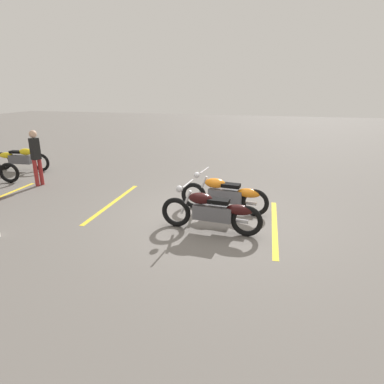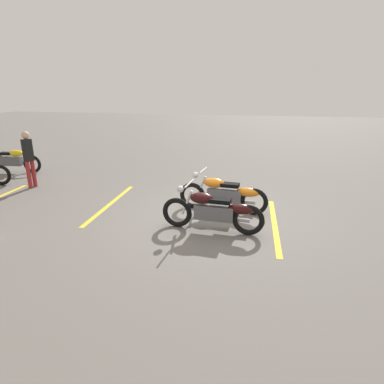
{
  "view_description": "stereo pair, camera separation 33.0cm",
  "coord_description": "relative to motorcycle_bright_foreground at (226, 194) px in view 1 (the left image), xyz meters",
  "views": [
    {
      "loc": [
        -1.41,
        7.01,
        2.97
      ],
      "look_at": [
        0.45,
        0.0,
        0.65
      ],
      "focal_mm": 30.8,
      "sensor_mm": 36.0,
      "label": 1
    },
    {
      "loc": [
        -1.09,
        7.09,
        2.97
      ],
      "look_at": [
        0.45,
        0.0,
        0.65
      ],
      "focal_mm": 30.8,
      "sensor_mm": 36.0,
      "label": 2
    }
  ],
  "objects": [
    {
      "name": "parking_stripe_near",
      "position": [
        -1.21,
        0.58,
        -0.46
      ],
      "size": [
        0.24,
        3.2,
        0.01
      ],
      "primitive_type": "cube",
      "rotation": [
        0.0,
        0.0,
        1.61
      ],
      "color": "yellow",
      "rests_on": "ground"
    },
    {
      "name": "motorcycle_dark_foreground",
      "position": [
        0.08,
        1.21,
        0.0
      ],
      "size": [
        2.23,
        0.62,
        1.04
      ],
      "rotation": [
        0.0,
        0.0,
        -0.07
      ],
      "color": "black",
      "rests_on": "ground"
    },
    {
      "name": "bystander_near_row",
      "position": [
        6.05,
        -0.82,
        0.5
      ],
      "size": [
        0.25,
        0.29,
        1.73
      ],
      "rotation": [
        0.0,
        0.0,
        5.99
      ],
      "color": "maroon",
      "rests_on": "ground"
    },
    {
      "name": "motorcycle_bright_foreground",
      "position": [
        0.0,
        0.0,
        0.0
      ],
      "size": [
        2.23,
        0.62,
        1.04
      ],
      "rotation": [
        0.0,
        0.0,
        -0.1
      ],
      "color": "black",
      "rests_on": "ground"
    },
    {
      "name": "ground_plane",
      "position": [
        0.25,
        0.6,
        -0.46
      ],
      "size": [
        60.0,
        60.0,
        0.0
      ],
      "primitive_type": "plane",
      "color": "#66605B"
    },
    {
      "name": "parking_stripe_mid",
      "position": [
        3.03,
        0.09,
        -0.46
      ],
      "size": [
        0.24,
        3.2,
        0.01
      ],
      "primitive_type": "cube",
      "rotation": [
        0.0,
        0.0,
        1.61
      ],
      "color": "yellow",
      "rests_on": "ground"
    },
    {
      "name": "motorcycle_row_far_left",
      "position": [
        8.06,
        -2.31,
        -0.01
      ],
      "size": [
        2.2,
        0.39,
        0.83
      ],
      "rotation": [
        0.0,
        0.0,
        3.24
      ],
      "color": "black",
      "rests_on": "ground"
    }
  ]
}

